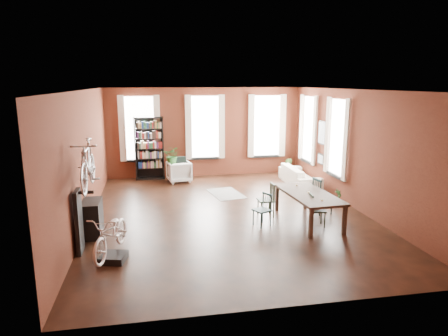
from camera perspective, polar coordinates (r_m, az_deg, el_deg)
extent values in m
plane|color=black|center=(10.52, 0.60, -6.59)|extent=(9.00, 9.00, 0.00)
cube|color=silver|center=(9.96, 0.65, 11.11)|extent=(7.00, 9.00, 0.04)
cube|color=#481C12|center=(14.52, -2.75, 5.11)|extent=(7.00, 0.04, 3.20)
cube|color=#481C12|center=(5.89, 8.97, -5.65)|extent=(7.00, 0.04, 3.20)
cube|color=#481C12|center=(10.07, -19.33, 1.28)|extent=(0.04, 9.00, 3.20)
cube|color=#481C12|center=(11.31, 18.34, 2.48)|extent=(0.04, 9.00, 3.20)
cube|color=white|center=(14.35, -11.93, 5.58)|extent=(1.00, 0.04, 2.20)
cube|color=beige|center=(14.28, -11.93, 5.55)|extent=(1.40, 0.06, 2.30)
cube|color=white|center=(14.46, -2.74, 5.88)|extent=(1.00, 0.04, 2.20)
cube|color=beige|center=(14.39, -2.70, 5.85)|extent=(1.40, 0.06, 2.30)
cube|color=white|center=(14.94, 6.09, 6.03)|extent=(1.00, 0.04, 2.20)
cube|color=beige|center=(14.87, 6.16, 6.00)|extent=(1.40, 0.06, 2.30)
cube|color=white|center=(12.14, 16.04, 4.21)|extent=(0.04, 1.00, 2.20)
cube|color=beige|center=(12.11, 15.74, 4.21)|extent=(0.06, 1.40, 2.30)
cube|color=white|center=(14.13, 12.12, 5.48)|extent=(0.04, 1.00, 2.20)
cube|color=beige|center=(14.11, 11.85, 5.48)|extent=(0.06, 1.40, 2.30)
cube|color=black|center=(13.13, 13.89, 4.89)|extent=(0.04, 0.55, 0.75)
cube|color=black|center=(13.26, 13.71, 1.25)|extent=(0.04, 0.45, 0.35)
cube|color=#453429|center=(10.07, 11.90, -5.53)|extent=(1.13, 2.23, 0.74)
cube|color=#1B3A3C|center=(9.63, 5.45, -5.99)|extent=(0.48, 0.48, 0.78)
cube|color=#1F2E1B|center=(10.30, 6.00, -4.57)|extent=(0.40, 0.40, 0.86)
cube|color=black|center=(9.83, 13.19, -5.87)|extent=(0.41, 0.41, 0.79)
cube|color=#1A383A|center=(10.78, 13.88, -3.87)|extent=(0.50, 0.50, 0.94)
cube|color=black|center=(14.27, -10.62, 2.76)|extent=(1.00, 0.32, 2.20)
imported|color=silver|center=(13.85, -6.46, -0.38)|extent=(0.86, 0.82, 0.78)
imported|color=beige|center=(13.62, 10.78, -0.66)|extent=(0.61, 2.08, 0.81)
cube|color=black|center=(12.36, 0.29, -3.69)|extent=(1.10, 1.51, 0.01)
cube|color=black|center=(8.18, -15.53, -12.24)|extent=(0.57, 0.57, 0.14)
cube|color=black|center=(8.57, -20.04, -7.20)|extent=(0.16, 0.60, 1.30)
cube|color=black|center=(9.47, -18.32, -6.83)|extent=(0.40, 0.80, 0.80)
cube|color=black|center=(13.91, -7.31, -0.73)|extent=(0.37, 0.37, 0.60)
imported|color=#315A24|center=(14.88, 8.97, -0.52)|extent=(0.60, 0.76, 0.30)
imported|color=#234F1F|center=(11.72, 15.92, -4.68)|extent=(0.41, 0.51, 0.16)
imported|color=silver|center=(7.90, -15.94, -6.50)|extent=(0.76, 0.95, 1.57)
imported|color=#A5A8AD|center=(8.18, -19.06, 2.69)|extent=(0.47, 1.00, 1.66)
imported|color=#285E25|center=(13.83, -7.37, 1.51)|extent=(0.74, 0.78, 0.49)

